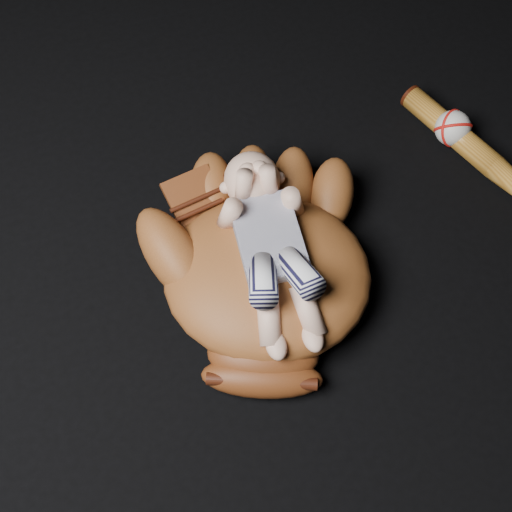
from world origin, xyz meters
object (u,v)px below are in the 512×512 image
Objects in this scene: newborn_baby at (273,251)px; baseball at (453,128)px; baseball_bat at (506,177)px; baseball_glove at (267,270)px.

newborn_baby is 5.14× the size of baseball.
baseball is (-0.04, 0.13, 0.01)m from baseball_bat.
baseball_glove is 1.37× the size of newborn_baby.
baseball_glove reaches higher than baseball_bat.
baseball_glove is 0.48m from baseball.
newborn_baby reaches higher than baseball_glove.
baseball_glove is 0.96× the size of baseball_bat.
newborn_baby is at bearing 32.75° from baseball_glove.
baseball_bat is (0.48, 0.07, -0.05)m from baseball_glove.
baseball_glove is 7.02× the size of baseball.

